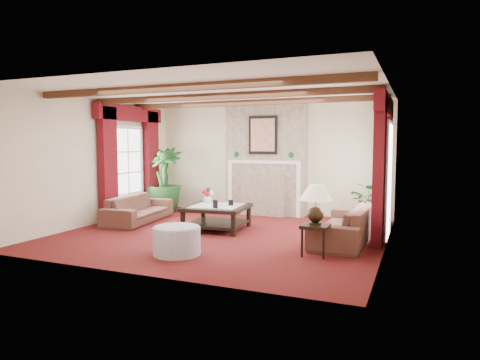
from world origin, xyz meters
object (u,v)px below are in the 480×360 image
at_px(sofa_left, 139,204).
at_px(side_table, 315,240).
at_px(coffee_table, 217,218).
at_px(potted_palm, 164,194).
at_px(sofa_right, 344,218).
at_px(ottoman, 177,241).

height_order(sofa_left, side_table, sofa_left).
height_order(coffee_table, side_table, side_table).
height_order(potted_palm, side_table, potted_palm).
distance_m(sofa_right, side_table, 1.19).
relative_size(sofa_left, side_table, 4.19).
relative_size(sofa_left, coffee_table, 1.73).
distance_m(sofa_left, ottoman, 3.11).
xyz_separation_m(potted_palm, side_table, (4.56, -2.77, -0.21)).
bearing_deg(sofa_right, ottoman, -47.91).
relative_size(potted_palm, coffee_table, 1.49).
bearing_deg(ottoman, sofa_right, 40.35).
bearing_deg(side_table, coffee_table, 152.15).
distance_m(potted_palm, side_table, 5.34).
bearing_deg(potted_palm, sofa_left, -79.94).
bearing_deg(sofa_left, ottoman, -140.36).
relative_size(sofa_right, ottoman, 2.90).
relative_size(sofa_left, ottoman, 2.76).
relative_size(potted_palm, side_table, 3.61).
bearing_deg(sofa_left, sofa_right, -99.50).
height_order(coffee_table, ottoman, coffee_table).
relative_size(coffee_table, side_table, 2.42).
xyz_separation_m(potted_palm, ottoman, (2.52, -3.56, -0.24)).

